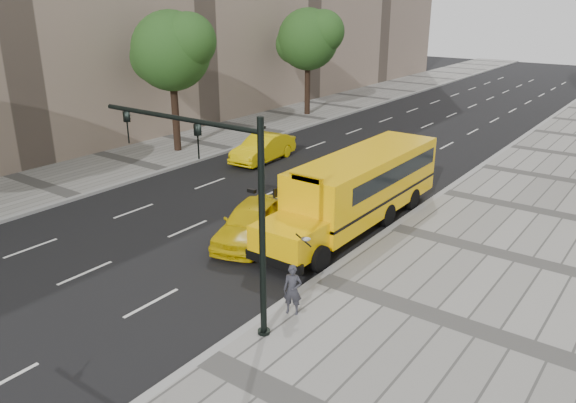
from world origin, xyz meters
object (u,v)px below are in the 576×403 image
Objects in this scene: school_bus at (361,184)px; taxi_near at (252,222)px; taxi_far at (263,148)px; pedestrian at (293,290)px; traffic_signal at (222,193)px; tree_b at (172,50)px; tree_c at (309,39)px.

taxi_near is (-2.50, -4.21, -0.94)m from school_bus.
taxi_near reaches higher than taxi_far.
pedestrian is 3.72m from traffic_signal.
tree_b is at bearing 123.26° from pedestrian.
tree_c is 31.33m from traffic_signal.
tree_b is 1.01× the size of tree_c.
taxi_near is 3.06× the size of pedestrian.
tree_c reaches higher than pedestrian.
tree_b is at bearing -90.01° from tree_c.
traffic_signal is at bearing -158.97° from pedestrian.
tree_c is 5.36× the size of pedestrian.
pedestrian is at bearing -52.48° from taxi_far.
pedestrian is (17.03, -11.38, -5.28)m from tree_b.
tree_c is at bearing 119.94° from traffic_signal.
tree_b is 1.33× the size of traffic_signal.
school_bus reaches higher than taxi_near.
pedestrian is at bearing 44.01° from traffic_signal.
tree_c is 31.27m from pedestrian.
tree_b is 15.58m from taxi_near.
tree_b is 20.27m from traffic_signal.
school_bus is at bearing -13.20° from tree_b.
traffic_signal is at bearing -39.27° from tree_b.
tree_c is 25.84m from taxi_near.
pedestrian is (11.57, -13.02, 0.15)m from taxi_far.
taxi_near is at bearing -120.69° from school_bus.
tree_b is 0.74× the size of school_bus.
school_bus is 8.21m from pedestrian.
tree_c is 1.32× the size of traffic_signal.
taxi_near is 0.75× the size of traffic_signal.
tree_b is at bearing 140.73° from traffic_signal.
taxi_far is 17.91m from traffic_signal.
school_bus is 4.99m from taxi_near.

